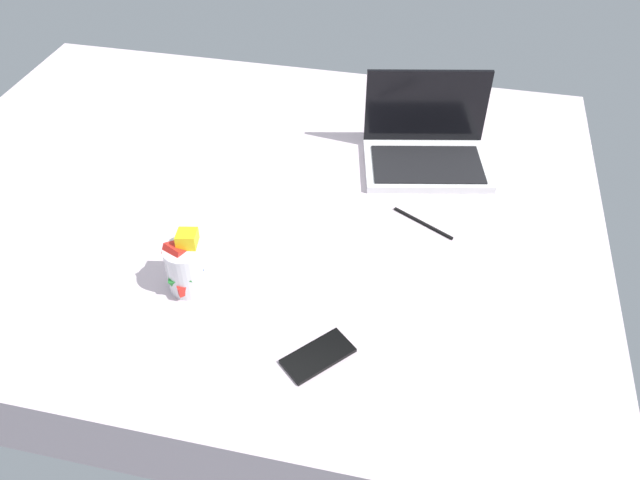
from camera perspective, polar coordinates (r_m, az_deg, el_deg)
bed_mattress at (r=169.29cm, az=-6.69°, el=1.94°), size 180.00×140.00×18.00cm
laptop at (r=173.46cm, az=9.63°, el=8.26°), size 37.04×29.32×23.00cm
snack_cup at (r=136.27cm, az=-12.03°, el=-2.33°), size 9.05×9.98×14.13cm
cell_phone at (r=124.81cm, az=-0.18°, el=-10.47°), size 14.40×14.97×0.80cm
charger_cable at (r=154.48cm, az=9.33°, el=1.52°), size 15.12×8.85×0.60cm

